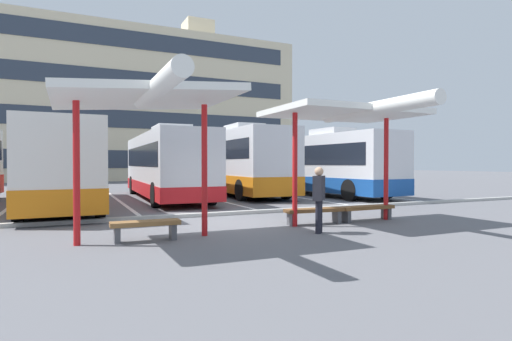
% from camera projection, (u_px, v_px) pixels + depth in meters
% --- Properties ---
extents(ground_plane, '(160.00, 160.00, 0.00)m').
position_uv_depth(ground_plane, '(231.00, 223.00, 11.76)').
color(ground_plane, slate).
extents(terminal_building, '(39.58, 10.56, 18.56)m').
position_uv_depth(terminal_building, '(111.00, 107.00, 44.49)').
color(terminal_building, beige).
rests_on(terminal_building, ground).
extents(coach_bus_1, '(2.68, 12.54, 3.46)m').
position_uv_depth(coach_bus_1, '(61.00, 167.00, 16.68)').
color(coach_bus_1, silver).
rests_on(coach_bus_1, ground).
extents(coach_bus_2, '(2.82, 11.12, 3.46)m').
position_uv_depth(coach_bus_2, '(166.00, 166.00, 19.97)').
color(coach_bus_2, silver).
rests_on(coach_bus_2, ground).
extents(coach_bus_3, '(2.75, 11.03, 3.78)m').
position_uv_depth(coach_bus_3, '(235.00, 163.00, 22.79)').
color(coach_bus_3, silver).
rests_on(coach_bus_3, ground).
extents(coach_bus_4, '(3.00, 11.81, 3.58)m').
position_uv_depth(coach_bus_4, '(316.00, 165.00, 23.04)').
color(coach_bus_4, silver).
rests_on(coach_bus_4, ground).
extents(lane_stripe_1, '(0.16, 14.00, 0.01)m').
position_uv_depth(lane_stripe_1, '(13.00, 204.00, 17.23)').
color(lane_stripe_1, white).
rests_on(lane_stripe_1, ground).
extents(lane_stripe_2, '(0.16, 14.00, 0.01)m').
position_uv_depth(lane_stripe_2, '(119.00, 200.00, 19.01)').
color(lane_stripe_2, white).
rests_on(lane_stripe_2, ground).
extents(lane_stripe_3, '(0.16, 14.00, 0.01)m').
position_uv_depth(lane_stripe_3, '(206.00, 197.00, 20.78)').
color(lane_stripe_3, white).
rests_on(lane_stripe_3, ground).
extents(lane_stripe_4, '(0.16, 14.00, 0.01)m').
position_uv_depth(lane_stripe_4, '(279.00, 195.00, 22.56)').
color(lane_stripe_4, white).
rests_on(lane_stripe_4, ground).
extents(lane_stripe_5, '(0.16, 14.00, 0.01)m').
position_uv_depth(lane_stripe_5, '(342.00, 192.00, 24.34)').
color(lane_stripe_5, white).
rests_on(lane_stripe_5, ground).
extents(waiting_shelter_0, '(3.80, 4.99, 3.40)m').
position_uv_depth(waiting_shelter_0, '(146.00, 99.00, 8.85)').
color(waiting_shelter_0, red).
rests_on(waiting_shelter_0, ground).
extents(bench_0, '(1.52, 0.46, 0.45)m').
position_uv_depth(bench_0, '(146.00, 226.00, 9.05)').
color(bench_0, brown).
rests_on(bench_0, ground).
extents(waiting_shelter_1, '(4.23, 4.83, 3.34)m').
position_uv_depth(waiting_shelter_1, '(349.00, 115.00, 11.56)').
color(waiting_shelter_1, red).
rests_on(waiting_shelter_1, ground).
extents(bench_1, '(1.79, 0.54, 0.45)m').
position_uv_depth(bench_1, '(314.00, 212.00, 11.58)').
color(bench_1, brown).
rests_on(bench_1, ground).
extents(bench_2, '(1.87, 0.46, 0.45)m').
position_uv_depth(bench_2, '(367.00, 210.00, 12.26)').
color(bench_2, brown).
rests_on(bench_2, ground).
extents(platform_kerb, '(44.00, 0.24, 0.12)m').
position_uv_depth(platform_kerb, '(211.00, 214.00, 13.38)').
color(platform_kerb, '#ADADA8').
rests_on(platform_kerb, ground).
extents(waiting_passenger_0, '(0.49, 0.49, 1.64)m').
position_uv_depth(waiting_passenger_0, '(319.00, 195.00, 10.07)').
color(waiting_passenger_0, black).
rests_on(waiting_passenger_0, ground).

